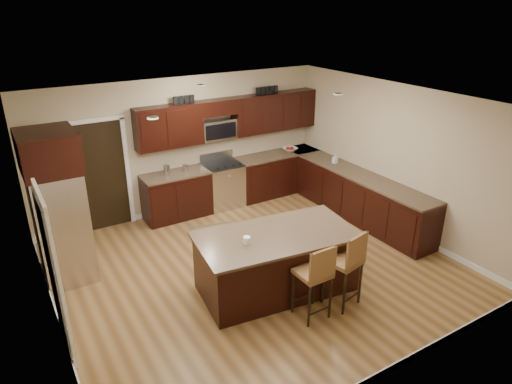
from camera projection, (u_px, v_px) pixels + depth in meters
floor at (256, 268)px, 7.43m from camera, size 6.00×6.00×0.00m
ceiling at (256, 103)px, 6.37m from camera, size 6.00×6.00×0.00m
wall_back at (184, 146)px, 9.06m from camera, size 6.00×0.00×6.00m
wall_left at (42, 243)px, 5.47m from camera, size 0.00×5.50×5.50m
wall_right at (396, 158)px, 8.34m from camera, size 0.00×5.50×5.50m
base_cabinets at (299, 189)px, 9.30m from camera, size 4.02×3.96×0.92m
upper_cabinets at (234, 117)px, 9.24m from camera, size 4.00×0.33×0.80m
range at (223, 185)px, 9.50m from camera, size 0.76×0.64×1.11m
microwave at (218, 129)px, 9.17m from camera, size 0.76×0.31×0.40m
doorway at (102, 176)px, 8.39m from camera, size 0.85×0.03×2.06m
pantry_door at (53, 277)px, 5.37m from camera, size 0.03×0.80×2.04m
letter_decor at (227, 95)px, 8.99m from camera, size 2.20×0.03×0.15m
island at (276, 264)px, 6.75m from camera, size 2.45×1.49×0.92m
stool_mid at (316, 274)px, 6.01m from camera, size 0.43×0.43×1.12m
stool_right at (348, 261)px, 6.26m from camera, size 0.52×0.52×1.16m
refrigerator at (58, 206)px, 6.77m from camera, size 0.79×0.94×2.35m
floor_mat at (213, 231)px, 8.60m from camera, size 0.94×0.74×0.01m
fruit_bowl at (290, 149)px, 10.12m from camera, size 0.32×0.32×0.08m
soap_bottle at (335, 159)px, 9.35m from camera, size 0.09×0.09×0.19m
canister_tall at (167, 170)px, 8.71m from camera, size 0.12×0.12×0.21m
canister_short at (185, 168)px, 8.91m from camera, size 0.11×0.11×0.15m
island_jar at (247, 240)px, 6.30m from camera, size 0.10×0.10×0.10m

